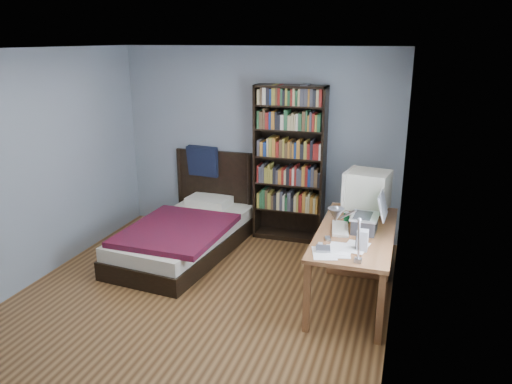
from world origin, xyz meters
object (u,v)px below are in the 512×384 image
soda_can (347,218)px  bookshelf (289,164)px  speaker (362,240)px  desk_lamp (340,220)px  keyboard (340,229)px  desk (359,242)px  bed (187,232)px  crt_monitor (367,190)px  laptop (367,221)px

soda_can → bookshelf: (-0.91, 1.15, 0.24)m
bookshelf → speaker: bearing=-58.1°
desk_lamp → keyboard: (-0.14, 1.10, -0.50)m
desk → keyboard: size_ratio=4.14×
bookshelf → bed: size_ratio=0.92×
desk → speaker: (0.11, -0.94, 0.41)m
crt_monitor → desk_lamp: 1.64m
desk → bed: bearing=177.9°
keyboard → bookshelf: bearing=113.5°
desk → bed: 2.15m
desk → laptop: bearing=-78.4°
desk → laptop: size_ratio=4.02×
crt_monitor → keyboard: size_ratio=1.25×
bed → speaker: bearing=-24.3°
speaker → bed: bed is taller
desk → desk_lamp: 1.80m
soda_can → bookshelf: bearing=128.2°
keyboard → laptop: bearing=-4.4°
crt_monitor → soda_can: crt_monitor is taller
soda_can → bed: (-2.02, 0.34, -0.53)m
laptop → desk_lamp: (-0.12, -1.12, 0.40)m
desk_lamp → speaker: desk_lamp is taller
crt_monitor → speaker: bearing=-85.8°
laptop → bookshelf: (-1.13, 1.37, 0.18)m
bed → laptop: bearing=-14.0°
desk → bed: bed is taller
laptop → bed: bearing=166.0°
speaker → bookshelf: 2.16m
laptop → keyboard: laptop is taller
laptop → speaker: laptop is taller
desk_lamp → bed: size_ratio=0.29×
speaker → soda_can: bearing=108.9°
desk → speaker: bearing=-83.5°
crt_monitor → laptop: size_ratio=1.21×
desk_lamp → bed: 2.88m
desk_lamp → speaker: 0.79m
laptop → desk: bearing=101.6°
laptop → bed: (-2.24, 0.56, -0.59)m
crt_monitor → desk: bearing=-149.6°
soda_can → bed: bed is taller
speaker → bed: bearing=155.5°
keyboard → bookshelf: 1.66m
desk → keyboard: (-0.16, -0.50, 0.32)m
crt_monitor → soda_can: bearing=-119.8°
laptop → speaker: 0.46m
keyboard → speaker: (0.26, -0.44, 0.08)m
desk → bookshelf: bearing=139.3°
laptop → bed: 2.39m
crt_monitor → soda_can: 0.40m
speaker → desk: bearing=96.3°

